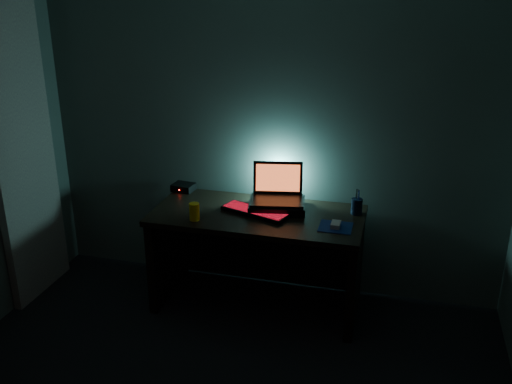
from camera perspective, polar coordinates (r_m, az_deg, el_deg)
room at (r=2.45m, az=-9.38°, el=-5.80°), size 3.50×4.00×2.50m
desk at (r=4.21m, az=0.34°, el=-5.08°), size 1.50×0.70×0.75m
curtain at (r=4.47m, az=-22.29°, el=3.96°), size 0.06×0.65×2.30m
riser at (r=4.11m, az=2.11°, el=-1.36°), size 0.45×0.37×0.06m
laptop at (r=4.12m, az=2.15°, el=0.07°), size 0.42×0.35×0.26m
keyboard at (r=4.04m, az=-0.08°, el=-1.99°), size 0.52×0.31×0.03m
mousepad at (r=3.87m, az=7.97°, el=-3.48°), size 0.22×0.20×0.00m
mouse at (r=3.86m, az=7.98°, el=-3.25°), size 0.06×0.10×0.03m
pen_cup at (r=4.08m, az=10.03°, el=-1.43°), size 0.10×0.10×0.11m
juice_glass at (r=3.95m, az=-6.19°, el=-1.97°), size 0.09×0.09×0.12m
router at (r=4.50m, az=-7.27°, el=0.48°), size 0.18×0.15×0.05m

